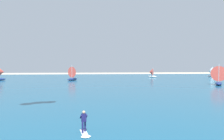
{
  "coord_description": "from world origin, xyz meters",
  "views": [
    {
      "loc": [
        -2.27,
        -1.44,
        5.37
      ],
      "look_at": [
        -0.97,
        16.59,
        4.72
      ],
      "focal_mm": 34.61,
      "sensor_mm": 36.0,
      "label": 1
    }
  ],
  "objects_px": {
    "kitesurfer": "(84,126)",
    "sailboat_far_left": "(151,73)",
    "sailboat_trailing": "(219,75)",
    "sailboat_outermost": "(211,72)",
    "sailboat_anchored_offshore": "(0,73)",
    "sailboat_mid_left": "(74,73)"
  },
  "relations": [
    {
      "from": "sailboat_anchored_offshore",
      "to": "sailboat_far_left",
      "type": "distance_m",
      "value": 48.31
    },
    {
      "from": "sailboat_far_left",
      "to": "sailboat_mid_left",
      "type": "relative_size",
      "value": 0.78
    },
    {
      "from": "sailboat_trailing",
      "to": "sailboat_outermost",
      "type": "distance_m",
      "value": 30.3
    },
    {
      "from": "sailboat_anchored_offshore",
      "to": "sailboat_mid_left",
      "type": "bearing_deg",
      "value": -2.97
    },
    {
      "from": "kitesurfer",
      "to": "sailboat_anchored_offshore",
      "type": "xyz_separation_m",
      "value": [
        -27.08,
        49.15,
        1.52
      ]
    },
    {
      "from": "sailboat_outermost",
      "to": "sailboat_anchored_offshore",
      "type": "xyz_separation_m",
      "value": [
        -69.51,
        -10.56,
        0.35
      ]
    },
    {
      "from": "sailboat_trailing",
      "to": "sailboat_outermost",
      "type": "relative_size",
      "value": 1.28
    },
    {
      "from": "kitesurfer",
      "to": "sailboat_mid_left",
      "type": "height_order",
      "value": "sailboat_mid_left"
    },
    {
      "from": "kitesurfer",
      "to": "sailboat_far_left",
      "type": "bearing_deg",
      "value": 71.01
    },
    {
      "from": "sailboat_trailing",
      "to": "sailboat_mid_left",
      "type": "bearing_deg",
      "value": 155.98
    },
    {
      "from": "sailboat_trailing",
      "to": "sailboat_anchored_offshore",
      "type": "relative_size",
      "value": 1.07
    },
    {
      "from": "sailboat_trailing",
      "to": "kitesurfer",
      "type": "bearing_deg",
      "value": -132.23
    },
    {
      "from": "kitesurfer",
      "to": "sailboat_far_left",
      "type": "relative_size",
      "value": 0.58
    },
    {
      "from": "kitesurfer",
      "to": "sailboat_mid_left",
      "type": "bearing_deg",
      "value": 96.86
    },
    {
      "from": "sailboat_mid_left",
      "to": "sailboat_outermost",
      "type": "bearing_deg",
      "value": 13.61
    },
    {
      "from": "kitesurfer",
      "to": "sailboat_mid_left",
      "type": "relative_size",
      "value": 0.45
    },
    {
      "from": "sailboat_trailing",
      "to": "sailboat_outermost",
      "type": "xyz_separation_m",
      "value": [
        13.04,
        27.34,
        -0.5
      ]
    },
    {
      "from": "sailboat_trailing",
      "to": "sailboat_mid_left",
      "type": "relative_size",
      "value": 1.11
    },
    {
      "from": "sailboat_outermost",
      "to": "sailboat_anchored_offshore",
      "type": "height_order",
      "value": "sailboat_anchored_offshore"
    },
    {
      "from": "sailboat_outermost",
      "to": "sailboat_mid_left",
      "type": "distance_m",
      "value": 49.6
    },
    {
      "from": "sailboat_trailing",
      "to": "sailboat_far_left",
      "type": "height_order",
      "value": "sailboat_trailing"
    },
    {
      "from": "sailboat_trailing",
      "to": "sailboat_anchored_offshore",
      "type": "distance_m",
      "value": 58.91
    }
  ]
}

